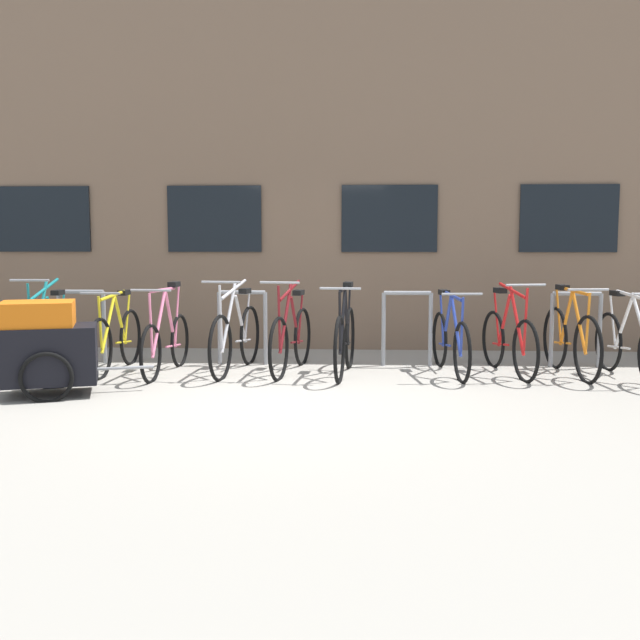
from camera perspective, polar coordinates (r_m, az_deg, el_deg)
The scene contains 14 objects.
ground_plane at distance 7.22m, azimuth -3.45°, elevation -5.98°, with size 42.00×42.00×0.00m, color #9E998E.
storefront_building at distance 13.77m, azimuth -0.27°, elevation 12.30°, with size 28.00×6.97×5.97m.
bike_rack at distance 8.97m, azimuth 0.32°, elevation -0.02°, with size 6.61×0.05×0.91m.
bicycle_orange at distance 8.82m, azimuth 18.71°, elevation -1.44°, with size 0.44×1.71×1.03m.
bicycle_pink at distance 8.61m, azimuth -11.75°, elevation -1.60°, with size 0.44×1.69×1.05m.
bicycle_silver at distance 8.62m, azimuth -6.48°, elevation -1.33°, with size 0.44×1.82×1.10m.
bicycle_teal at distance 9.21m, azimuth -20.14°, elevation -1.37°, with size 0.44×1.63×1.11m.
bicycle_blue at distance 8.56m, azimuth 9.98°, elevation -1.61°, with size 0.44×1.72×0.98m.
bicycle_yellow at distance 8.91m, azimuth -15.41°, elevation -1.41°, with size 0.44×1.68×0.97m.
bicycle_maroon at distance 8.54m, azimuth -2.23°, elevation -1.42°, with size 0.47×1.74×1.09m.
bicycle_red at distance 8.69m, azimuth 14.31°, elevation -1.52°, with size 0.47×1.65×1.07m.
bicycle_black at distance 8.37m, azimuth 1.93°, elevation -1.51°, with size 0.44×1.69×1.05m.
bicycle_white at distance 8.81m, azimuth 22.73°, elevation -1.72°, with size 0.44×1.79×1.00m.
bike_trailer at distance 7.71m, azimuth -20.29°, elevation -1.90°, with size 1.48×0.85×0.95m.
Camera 1 is at (0.82, -7.01, 1.52)m, focal length 41.60 mm.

